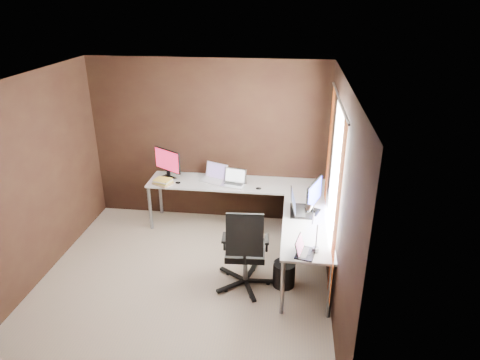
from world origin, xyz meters
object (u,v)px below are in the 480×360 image
at_px(monitor_left, 167,162).
at_px(book_stack, 163,182).
at_px(monitor_right, 314,195).
at_px(drawer_pedestal, 299,223).
at_px(laptop_white, 215,177).
at_px(wastebasket, 284,274).
at_px(laptop_black_small, 303,250).
at_px(laptop_black_big, 298,207).
at_px(office_chair, 245,264).
at_px(desk_lamp, 311,223).
at_px(laptop_silver, 234,181).

distance_m(monitor_left, book_stack, 0.32).
relative_size(monitor_right, book_stack, 1.56).
bearing_deg(drawer_pedestal, laptop_white, 162.57).
bearing_deg(wastebasket, laptop_black_small, -63.33).
xyz_separation_m(laptop_black_big, office_chair, (-0.61, -0.66, -0.47)).
xyz_separation_m(desk_lamp, office_chair, (-0.74, 0.21, -0.74)).
distance_m(laptop_black_small, desk_lamp, 0.31).
bearing_deg(drawer_pedestal, desk_lamp, -86.29).
relative_size(laptop_silver, office_chair, 0.35).
height_order(laptop_white, laptop_black_big, laptop_black_big).
bearing_deg(book_stack, laptop_silver, 6.69).
bearing_deg(monitor_right, laptop_black_small, -167.27).
xyz_separation_m(monitor_right, desk_lamp, (-0.06, -0.87, 0.08)).
xyz_separation_m(monitor_left, laptop_black_small, (2.03, -1.84, -0.22)).
distance_m(laptop_black_big, office_chair, 1.01).
relative_size(drawer_pedestal, laptop_black_big, 1.42).
relative_size(desk_lamp, wastebasket, 1.66).
relative_size(laptop_white, laptop_silver, 1.15).
relative_size(laptop_white, book_stack, 1.37).
bearing_deg(book_stack, monitor_right, -15.63).
relative_size(laptop_black_small, office_chair, 0.28).
distance_m(laptop_white, laptop_silver, 0.34).
bearing_deg(office_chair, laptop_black_small, -29.45).
height_order(monitor_right, wastebasket, monitor_right).
relative_size(drawer_pedestal, monitor_left, 1.30).
distance_m(laptop_black_big, wastebasket, 0.87).
bearing_deg(book_stack, laptop_black_small, -37.96).
relative_size(monitor_right, office_chair, 0.46).
bearing_deg(office_chair, book_stack, 133.42).
bearing_deg(desk_lamp, laptop_white, 107.08).
height_order(laptop_silver, book_stack, laptop_silver).
distance_m(monitor_right, office_chair, 1.23).
bearing_deg(laptop_black_big, wastebasket, 165.44).
bearing_deg(desk_lamp, laptop_black_small, -143.19).
bearing_deg(laptop_black_big, office_chair, 136.00).
bearing_deg(desk_lamp, monitor_right, 64.38).
xyz_separation_m(laptop_silver, wastebasket, (0.81, -1.33, -0.62)).
distance_m(monitor_right, laptop_black_small, 1.02).
distance_m(monitor_left, office_chair, 2.15).
xyz_separation_m(monitor_right, laptop_silver, (-1.13, 0.73, -0.20)).
height_order(laptop_black_big, laptop_black_small, laptop_black_big).
distance_m(monitor_left, laptop_black_small, 2.75).
height_order(monitor_right, laptop_black_big, monitor_right).
distance_m(laptop_white, laptop_black_small, 2.27).
distance_m(monitor_left, laptop_white, 0.74).
xyz_separation_m(monitor_left, desk_lamp, (2.10, -1.72, 0.07)).
height_order(laptop_silver, office_chair, office_chair).
relative_size(drawer_pedestal, office_chair, 0.55).
bearing_deg(laptop_black_big, drawer_pedestal, -5.67).
bearing_deg(monitor_left, desk_lamp, -7.25).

